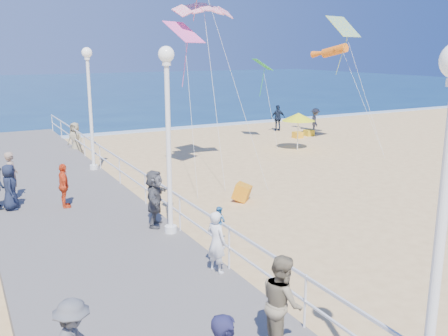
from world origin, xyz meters
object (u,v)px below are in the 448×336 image
woman_holding_toddler (216,242)px  spectator_1 (282,303)px  beach_walker_b (278,118)px  spectator_3 (64,186)px  lamp_post_near (443,212)px  lamp_post_far (90,96)px  spectator_4 (10,187)px  lamp_post_mid (168,122)px  beach_umbrella (298,117)px  spectator_6 (12,176)px  box_kite (242,194)px  beach_chair_left (309,133)px  beach_walker_a (315,121)px  toddler_held (219,221)px  beach_walker_c (75,139)px  beach_chair_right (298,135)px  spectator_5 (155,198)px

woman_holding_toddler → spectator_1: bearing=154.6°
beach_walker_b → spectator_3: bearing=45.1°
lamp_post_near → lamp_post_far: bearing=90.0°
beach_walker_b → spectator_4: bearing=41.3°
lamp_post_near → lamp_post_mid: 9.00m
beach_umbrella → spectator_6: bearing=-165.3°
spectator_3 → box_kite: (6.27, -1.16, -0.86)m
beach_chair_left → beach_walker_b: bearing=103.8°
lamp_post_near → spectator_4: (-3.87, 13.53, -2.49)m
beach_walker_a → spectator_6: bearing=142.3°
spectator_1 → spectator_6: 12.55m
toddler_held → spectator_3: size_ratio=0.48×
spectator_3 → beach_walker_c: spectator_3 is taller
spectator_6 → beach_walker_c: 9.46m
lamp_post_mid → beach_walker_c: (0.35, 14.35, -2.76)m
lamp_post_far → beach_umbrella: size_ratio=2.49×
lamp_post_near → box_kite: (4.02, 11.74, -3.36)m
lamp_post_near → lamp_post_far: (0.00, 18.00, 0.00)m
beach_umbrella → woman_holding_toddler: bearing=-132.8°
toddler_held → spectator_4: size_ratio=0.47×
toddler_held → beach_chair_left: toddler_held is taller
box_kite → beach_chair_right: (10.28, 10.38, -0.10)m
beach_chair_right → spectator_4: bearing=-154.7°
spectator_5 → beach_chair_right: (14.50, 12.39, -1.07)m
lamp_post_near → spectator_3: 13.34m
spectator_3 → beach_chair_right: spectator_3 is taller
beach_walker_b → beach_chair_left: beach_walker_b is taller
beach_chair_right → spectator_1: bearing=-127.2°
spectator_1 → beach_chair_left: bearing=-23.7°
woman_holding_toddler → spectator_6: bearing=4.3°
woman_holding_toddler → beach_umbrella: size_ratio=0.72×
lamp_post_far → spectator_4: lamp_post_far is taller
spectator_1 → spectator_4: (-3.38, 10.87, -0.11)m
beach_walker_a → beach_chair_left: beach_walker_a is taller
lamp_post_far → woman_holding_toddler: 12.26m
woman_holding_toddler → spectator_5: bearing=-15.7°
beach_walker_c → lamp_post_mid: bearing=-44.9°
lamp_post_far → beach_umbrella: lamp_post_far is taller
box_kite → beach_chair_right: box_kite is taller
beach_chair_right → spectator_3: bearing=-150.9°
spectator_3 → beach_chair_right: 18.97m
lamp_post_mid → beach_walker_a: bearing=40.5°
lamp_post_far → spectator_3: size_ratio=3.51×
spectator_6 → beach_walker_c: bearing=-22.7°
spectator_5 → lamp_post_near: bearing=-150.1°
beach_walker_a → beach_chair_right: beach_walker_a is taller
beach_walker_a → lamp_post_near: bearing=174.6°
spectator_6 → box_kite: spectator_6 is taller
spectator_3 → beach_chair_right: bearing=-57.4°
spectator_4 → beach_umbrella: bearing=-64.4°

